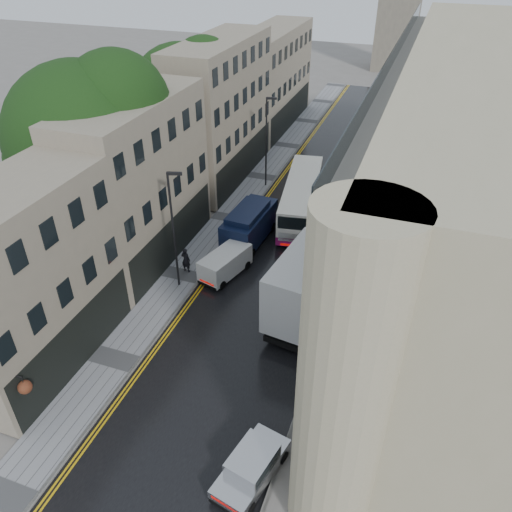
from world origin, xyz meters
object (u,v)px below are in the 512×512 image
Objects in this scene: tree_near at (88,163)px; lamp_post_near at (174,233)px; white_lorry at (276,295)px; navy_van at (225,234)px; tree_far at (183,114)px; lamp_post_far at (266,143)px; pedestrian at (186,260)px; cream_bus at (282,215)px; silver_hatchback at (217,483)px; white_van at (203,269)px.

lamp_post_near is at bearing -15.10° from tree_near.
navy_van is (-5.85, 6.42, -0.80)m from white_lorry.
tree_far reaches higher than lamp_post_far.
white_lorry is 8.05m from pedestrian.
tree_near is at bearing -157.30° from cream_bus.
navy_van is at bearing -136.99° from cream_bus.
tree_far is 6.86× the size of pedestrian.
tree_far reaches higher than navy_van.
silver_hatchback is 15.09m from white_van.
tree_near reaches higher than pedestrian.
lamp_post_far is (-3.72, 7.27, 2.56)m from cream_bus.
silver_hatchback is 2.16× the size of pedestrian.
tree_near is 2.43× the size of navy_van.
white_lorry is at bearing -29.28° from lamp_post_near.
cream_bus is at bearing 112.67° from white_lorry.
lamp_post_near is at bearing -125.19° from cream_bus.
tree_far is at bearing 96.87° from lamp_post_near.
lamp_post_near reaches higher than pedestrian.
white_van is at bearing -5.48° from tree_near.
lamp_post_near is at bearing -106.32° from lamp_post_far.
white_van is 3.84m from navy_van.
pedestrian reaches higher than silver_hatchback.
cream_bus is 1.37× the size of lamp_post_far.
white_van is (7.90, -13.79, -5.32)m from tree_far.
lamp_post_far reaches higher than cream_bus.
pedestrian is at bearing -107.32° from lamp_post_far.
silver_hatchback is at bearing -61.68° from tree_far.
pedestrian is (-8.27, 13.94, 0.27)m from silver_hatchback.
navy_van is at bearing 58.11° from lamp_post_near.
tree_near is at bearing -132.09° from lamp_post_far.
white_lorry is at bearing 162.69° from pedestrian.
lamp_post_near is (-8.08, 12.40, 3.37)m from silver_hatchback.
lamp_post_far is at bearing 117.24° from silver_hatchback.
cream_bus is 8.56m from lamp_post_far.
tree_far is 1.15× the size of cream_bus.
white_van is (-3.06, -7.70, -0.58)m from cream_bus.
white_van is 15.31m from lamp_post_far.
pedestrian is (6.72, -0.32, -5.92)m from tree_near.
lamp_post_far is (-0.66, 14.96, 3.15)m from white_van.
cream_bus is at bearing -76.98° from lamp_post_far.
lamp_post_far reaches higher than navy_van.
tree_far is at bearing 175.15° from lamp_post_far.
tree_near is at bearing 148.99° from silver_hatchback.
pedestrian is at bearing 79.99° from lamp_post_near.
cream_bus reaches higher than navy_van.
lamp_post_near reaches higher than cream_bus.
tree_near is 1.74× the size of lamp_post_near.
tree_far is 2.18× the size of navy_van.
silver_hatchback is at bearing -74.03° from lamp_post_near.
lamp_post_near is at bearing -66.01° from tree_far.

